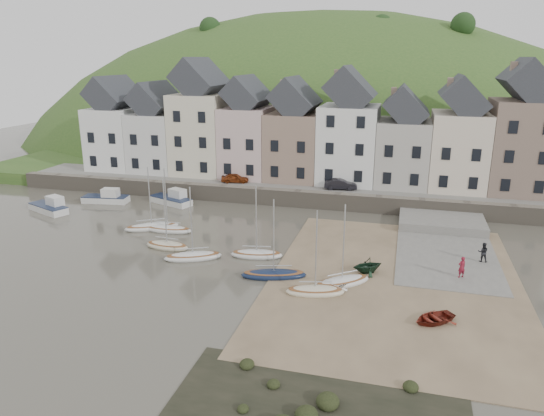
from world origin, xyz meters
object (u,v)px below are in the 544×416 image
(rowboat_white, at_px, (328,285))
(person_red, at_px, (462,267))
(sailboat_0, at_px, (152,226))
(person_dark, at_px, (483,252))
(car_left, at_px, (235,178))
(car_right, at_px, (341,184))
(rowboat_green, at_px, (367,265))
(rowboat_red, at_px, (434,318))

(rowboat_white, distance_m, person_red, 10.28)
(sailboat_0, xyz_separation_m, person_dark, (29.60, -0.63, 0.67))
(car_left, bearing_deg, person_dark, -131.45)
(car_right, bearing_deg, sailboat_0, 122.11)
(rowboat_green, relative_size, car_left, 0.74)
(rowboat_green, height_order, rowboat_red, rowboat_green)
(car_left, bearing_deg, sailboat_0, 152.09)
(rowboat_red, distance_m, person_red, 7.68)
(person_dark, distance_m, car_left, 29.56)
(sailboat_0, xyz_separation_m, car_left, (3.76, 13.66, 1.89))
(rowboat_red, bearing_deg, rowboat_white, -151.54)
(rowboat_white, relative_size, person_dark, 1.82)
(person_red, xyz_separation_m, car_right, (-11.41, 17.91, 1.26))
(rowboat_green, height_order, person_red, person_red)
(rowboat_green, bearing_deg, sailboat_0, -137.09)
(sailboat_0, height_order, person_red, sailboat_0)
(rowboat_red, height_order, person_red, person_red)
(person_dark, distance_m, car_right, 19.58)
(rowboat_white, height_order, person_red, person_red)
(rowboat_white, height_order, rowboat_red, rowboat_white)
(rowboat_green, height_order, person_dark, person_dark)
(sailboat_0, height_order, car_right, sailboat_0)
(rowboat_red, relative_size, person_dark, 1.74)
(person_red, bearing_deg, rowboat_red, 42.24)
(rowboat_red, bearing_deg, person_dark, 120.29)
(rowboat_white, xyz_separation_m, person_red, (9.27, 4.41, 0.58))
(person_dark, bearing_deg, person_red, 62.85)
(person_dark, bearing_deg, rowboat_white, 36.47)
(sailboat_0, bearing_deg, person_dark, -1.21)
(person_red, height_order, car_left, car_left)
(car_left, bearing_deg, rowboat_green, -150.14)
(person_dark, bearing_deg, rowboat_green, 27.82)
(sailboat_0, xyz_separation_m, person_red, (27.68, -4.25, 0.68))
(sailboat_0, height_order, rowboat_green, sailboat_0)
(sailboat_0, relative_size, person_dark, 3.92)
(sailboat_0, bearing_deg, rowboat_green, -13.69)
(rowboat_red, bearing_deg, rowboat_green, 176.32)
(rowboat_white, height_order, car_left, car_left)
(rowboat_white, xyz_separation_m, person_dark, (11.19, 8.03, 0.56))
(person_red, xyz_separation_m, car_left, (-23.92, 17.91, 1.21))
(person_dark, bearing_deg, car_right, -46.18)
(sailboat_0, relative_size, person_red, 3.86)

